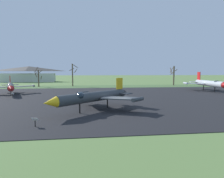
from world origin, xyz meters
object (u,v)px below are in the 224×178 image
jet_fighter_front_left (209,83)px  jet_fighter_front_right (11,86)px  jet_fighter_rear_center (94,96)px  info_placard_front_right (13,95)px  visitor_building (29,74)px  info_placard_rear_center (35,121)px

jet_fighter_front_left → jet_fighter_front_right: bearing=-178.4°
jet_fighter_front_right → jet_fighter_rear_center: 26.48m
info_placard_front_right → visitor_building: visitor_building is taller
info_placard_rear_center → visitor_building: bearing=108.2°
jet_fighter_front_right → visitor_building: visitor_building is taller
info_placard_front_right → info_placard_rear_center: 22.21m
info_placard_rear_center → jet_fighter_front_right: bearing=116.4°
jet_fighter_front_left → visitor_building: size_ratio=0.55×
jet_fighter_front_left → visitor_building: visitor_building is taller
jet_fighter_front_left → info_placard_front_right: bearing=-171.0°
jet_fighter_rear_center → visitor_building: (-32.83, 76.79, 2.17)m
visitor_building → jet_fighter_front_left: bearing=-41.6°
jet_fighter_front_left → info_placard_front_right: (-46.10, -7.28, -1.48)m
jet_fighter_front_left → jet_fighter_front_right: size_ratio=1.23×
jet_fighter_front_right → jet_fighter_rear_center: size_ratio=1.06×
jet_fighter_front_left → jet_fighter_front_right: (-48.87, -1.37, -0.29)m
jet_fighter_front_left → jet_fighter_rear_center: 36.86m
jet_fighter_front_left → jet_fighter_rear_center: bearing=-146.1°
jet_fighter_front_right → info_placard_front_right: size_ratio=11.43×
info_placard_front_right → jet_fighter_rear_center: (15.49, -13.26, 1.19)m
info_placard_front_right → info_placard_rear_center: size_ratio=1.23×
jet_fighter_front_right → visitor_building: size_ratio=0.45×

